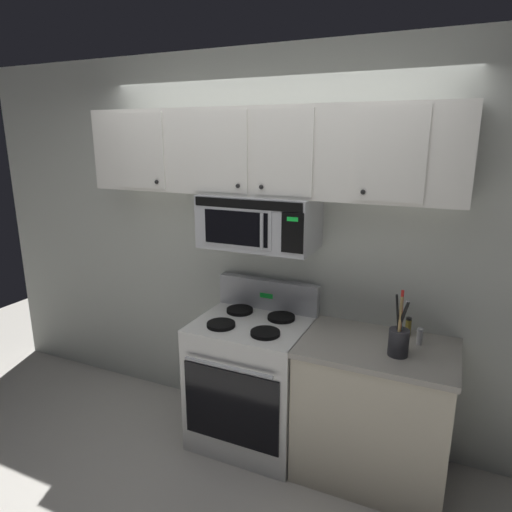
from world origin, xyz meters
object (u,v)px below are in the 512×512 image
utensil_crock_charcoal (399,339)px  spice_jar (408,326)px  over_range_microwave (259,221)px  stove_range (252,379)px  salt_shaker (420,337)px

utensil_crock_charcoal → spice_jar: size_ratio=3.23×
over_range_microwave → spice_jar: size_ratio=6.40×
stove_range → over_range_microwave: 1.11m
utensil_crock_charcoal → spice_jar: bearing=86.1°
stove_range → utensil_crock_charcoal: bearing=-4.8°
utensil_crock_charcoal → salt_shaker: 0.23m
utensil_crock_charcoal → salt_shaker: bearing=63.2°
over_range_microwave → salt_shaker: bearing=-0.0°
salt_shaker → over_range_microwave: bearing=180.0°
utensil_crock_charcoal → spice_jar: (0.02, 0.31, -0.04)m
utensil_crock_charcoal → spice_jar: utensil_crock_charcoal is taller
stove_range → spice_jar: 1.12m
stove_range → utensil_crock_charcoal: 1.10m
salt_shaker → stove_range: bearing=-173.8°
spice_jar → over_range_microwave: bearing=-173.7°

